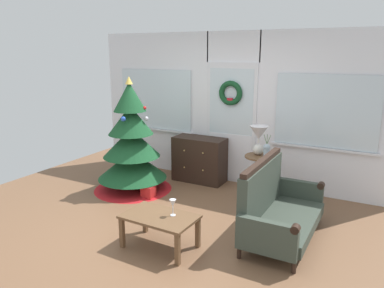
# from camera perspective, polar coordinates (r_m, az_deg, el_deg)

# --- Properties ---
(ground_plane) EXTENTS (6.76, 6.76, 0.00)m
(ground_plane) POSITION_cam_1_polar(r_m,az_deg,el_deg) (4.97, -3.60, -12.57)
(ground_plane) COLOR brown
(back_wall_with_door) EXTENTS (5.20, 0.19, 2.55)m
(back_wall_with_door) POSITION_cam_1_polar(r_m,az_deg,el_deg) (6.38, 6.17, 5.45)
(back_wall_with_door) COLOR white
(back_wall_with_door) RESTS_ON ground
(christmas_tree) EXTENTS (1.28, 1.28, 1.85)m
(christmas_tree) POSITION_cam_1_polar(r_m,az_deg,el_deg) (6.10, -9.24, -0.70)
(christmas_tree) COLOR #4C331E
(christmas_tree) RESTS_ON ground
(dresser_cabinet) EXTENTS (0.90, 0.45, 0.78)m
(dresser_cabinet) POSITION_cam_1_polar(r_m,az_deg,el_deg) (6.50, 1.15, -2.37)
(dresser_cabinet) COLOR black
(dresser_cabinet) RESTS_ON ground
(settee_sofa) EXTENTS (0.73, 1.50, 0.96)m
(settee_sofa) POSITION_cam_1_polar(r_m,az_deg,el_deg) (4.70, 12.68, -9.47)
(settee_sofa) COLOR black
(settee_sofa) RESTS_ON ground
(side_table) EXTENTS (0.50, 0.48, 0.71)m
(side_table) POSITION_cam_1_polar(r_m,az_deg,el_deg) (5.70, 10.42, -3.79)
(side_table) COLOR brown
(side_table) RESTS_ON ground
(table_lamp) EXTENTS (0.28, 0.28, 0.44)m
(table_lamp) POSITION_cam_1_polar(r_m,az_deg,el_deg) (5.63, 10.19, 1.17)
(table_lamp) COLOR silver
(table_lamp) RESTS_ON side_table
(flower_vase) EXTENTS (0.11, 0.10, 0.35)m
(flower_vase) POSITION_cam_1_polar(r_m,az_deg,el_deg) (5.53, 11.36, -0.91)
(flower_vase) COLOR #99ADBC
(flower_vase) RESTS_ON side_table
(coffee_table) EXTENTS (0.86, 0.55, 0.40)m
(coffee_table) POSITION_cam_1_polar(r_m,az_deg,el_deg) (4.37, -4.98, -11.55)
(coffee_table) COLOR brown
(coffee_table) RESTS_ON ground
(wine_glass) EXTENTS (0.08, 0.08, 0.20)m
(wine_glass) POSITION_cam_1_polar(r_m,az_deg,el_deg) (4.29, -2.95, -9.14)
(wine_glass) COLOR silver
(wine_glass) RESTS_ON coffee_table
(gift_box) EXTENTS (0.19, 0.17, 0.19)m
(gift_box) POSITION_cam_1_polar(r_m,az_deg,el_deg) (5.89, -6.70, -7.26)
(gift_box) COLOR red
(gift_box) RESTS_ON ground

